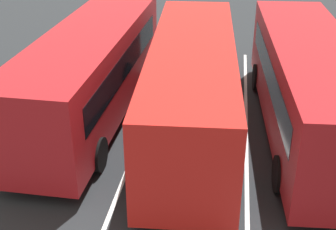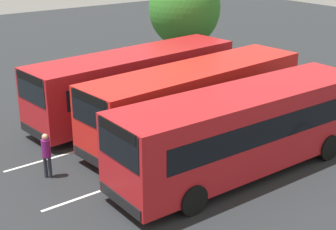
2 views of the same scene
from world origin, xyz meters
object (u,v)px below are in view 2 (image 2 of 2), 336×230
depot_tree (185,8)px  bus_center_right (244,128)px  bus_center_left (196,99)px  pedestrian (46,152)px  bus_far_left (135,82)px

depot_tree → bus_center_right: bearing=61.1°
bus_center_right → depot_tree: depot_tree is taller
bus_center_left → pedestrian: 6.68m
bus_center_left → depot_tree: bearing=-130.5°
pedestrian → depot_tree: depot_tree is taller
bus_far_left → bus_center_right: (0.01, 7.22, 0.00)m
bus_far_left → pedestrian: bearing=24.5°
bus_center_left → pedestrian: size_ratio=6.35×
pedestrian → depot_tree: size_ratio=0.27×
bus_far_left → pedestrian: 6.91m
bus_center_right → pedestrian: bearing=-32.9°
pedestrian → depot_tree: bearing=-16.7°
bus_center_right → depot_tree: bearing=-119.2°
bus_far_left → depot_tree: bearing=-150.6°
bus_center_right → bus_far_left: bearing=-90.4°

